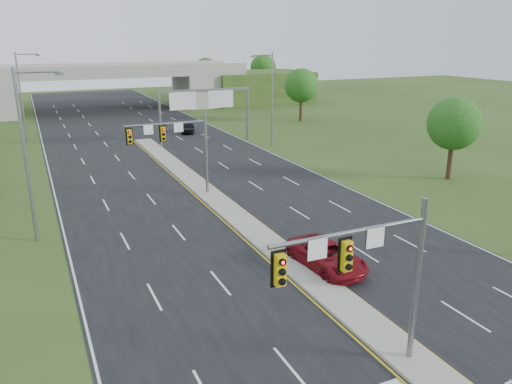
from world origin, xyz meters
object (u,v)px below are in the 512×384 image
Objects in this scene: signal_mast_far at (179,141)px; sign_gantry at (204,101)px; car_far_c at (188,128)px; car_far_a at (327,256)px; overpass at (105,90)px; signal_mast_near at (373,266)px.

signal_mast_far is 0.60× the size of sign_gantry.
car_far_a is at bearing -77.34° from car_far_c.
signal_mast_far is 29.52m from car_far_c.
sign_gantry is (8.95, 19.99, 0.51)m from signal_mast_far.
car_far_c is (9.14, 27.79, -3.99)m from signal_mast_far.
car_far_c is (6.87, -27.29, -2.82)m from overpass.
sign_gantry is 9.00m from car_far_c.
signal_mast_far is 1.28× the size of car_far_a.
signal_mast_near is 0.60× the size of sign_gantry.
signal_mast_far is at bearing 98.65° from car_far_a.
overpass is at bearing 123.76° from car_far_c.
signal_mast_near is 25.00m from signal_mast_far.
overpass reaches higher than signal_mast_near.
car_far_a is 1.31× the size of car_far_c.
signal_mast_near is at bearing -91.62° from overpass.
signal_mast_near and signal_mast_far have the same top height.
signal_mast_near is 80.11m from overpass.
signal_mast_far reaches higher than car_far_a.
signal_mast_near reaches higher than car_far_c.
sign_gantry is 35.75m from overpass.
signal_mast_far is at bearing -114.11° from sign_gantry.
signal_mast_near is at bearing -117.65° from car_far_a.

